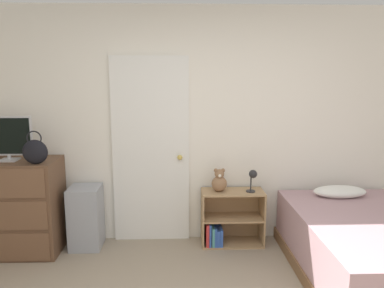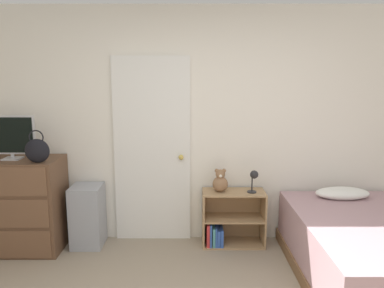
# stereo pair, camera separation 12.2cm
# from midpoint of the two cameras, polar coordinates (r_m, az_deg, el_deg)

# --- Properties ---
(wall_back) EXTENTS (10.00, 0.06, 2.55)m
(wall_back) POSITION_cam_midpoint_polar(r_m,az_deg,el_deg) (4.09, 1.40, 2.68)
(wall_back) COLOR white
(wall_back) RESTS_ON ground_plane
(door_closed) EXTENTS (0.83, 0.09, 2.03)m
(door_closed) POSITION_cam_midpoint_polar(r_m,az_deg,el_deg) (4.10, -5.32, -1.04)
(door_closed) COLOR white
(door_closed) RESTS_ON ground_plane
(dresser) EXTENTS (0.88, 0.53, 0.98)m
(dresser) POSITION_cam_midpoint_polar(r_m,az_deg,el_deg) (4.34, -24.15, -8.45)
(dresser) COLOR brown
(dresser) RESTS_ON ground_plane
(tv) EXTENTS (0.49, 0.16, 0.45)m
(tv) POSITION_cam_midpoint_polar(r_m,az_deg,el_deg) (4.17, -25.25, 1.01)
(tv) COLOR #B7B7BC
(tv) RESTS_ON dresser
(handbag) EXTENTS (0.24, 0.11, 0.33)m
(handbag) POSITION_cam_midpoint_polar(r_m,az_deg,el_deg) (3.92, -21.81, -0.92)
(handbag) COLOR black
(handbag) RESTS_ON dresser
(storage_bin) EXTENTS (0.32, 0.35, 0.67)m
(storage_bin) POSITION_cam_midpoint_polar(r_m,az_deg,el_deg) (4.25, -14.90, -10.53)
(storage_bin) COLOR #999EA8
(storage_bin) RESTS_ON ground_plane
(bookshelf) EXTENTS (0.67, 0.31, 0.60)m
(bookshelf) POSITION_cam_midpoint_polar(r_m,az_deg,el_deg) (4.19, 6.29, -11.69)
(bookshelf) COLOR tan
(bookshelf) RESTS_ON ground_plane
(teddy_bear) EXTENTS (0.17, 0.17, 0.25)m
(teddy_bear) POSITION_cam_midpoint_polar(r_m,az_deg,el_deg) (4.02, 5.10, -5.76)
(teddy_bear) COLOR #8C6647
(teddy_bear) RESTS_ON bookshelf
(desk_lamp) EXTENTS (0.11, 0.11, 0.24)m
(desk_lamp) POSITION_cam_midpoint_polar(r_m,az_deg,el_deg) (4.01, 10.16, -5.02)
(desk_lamp) COLOR #262628
(desk_lamp) RESTS_ON bookshelf
(bed) EXTENTS (1.24, 1.85, 0.67)m
(bed) POSITION_cam_midpoint_polar(r_m,az_deg,el_deg) (3.82, 26.13, -14.50)
(bed) COLOR brown
(bed) RESTS_ON ground_plane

